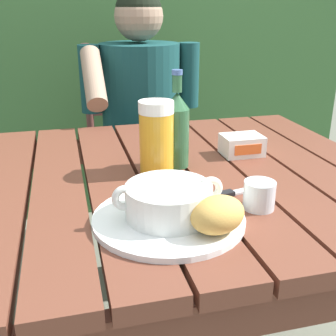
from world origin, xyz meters
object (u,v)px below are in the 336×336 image
bread_roll (218,215)px  beer_bottle (177,128)px  serving_plate (169,218)px  person_eating (142,114)px  butter_tub (242,145)px  table_knife (232,193)px  beer_glass (156,138)px  chair_near_diner (136,149)px  water_glass_small (259,195)px  soup_bowl (169,200)px

bread_roll → beer_bottle: size_ratio=0.51×
serving_plate → bread_roll: bread_roll is taller
person_eating → butter_tub: 0.65m
serving_plate → table_knife: bearing=26.9°
beer_glass → table_knife: bearing=-52.5°
chair_near_diner → table_knife: 1.10m
beer_glass → butter_tub: 0.28m
water_glass_small → butter_tub: bearing=72.4°
chair_near_diner → serving_plate: 1.19m
bread_roll → water_glass_small: bread_roll is taller
chair_near_diner → beer_glass: (-0.10, -0.90, 0.33)m
serving_plate → person_eating: bearing=82.2°
soup_bowl → butter_tub: bearing=48.1°
beer_bottle → water_glass_small: (0.10, -0.28, -0.07)m
table_knife → beer_bottle: bearing=109.3°
bread_roll → butter_tub: size_ratio=1.13×
beer_glass → bread_roll: bearing=-84.2°
serving_plate → table_knife: serving_plate is taller
serving_plate → butter_tub: 0.44m
soup_bowl → chair_near_diner: bearing=83.3°
water_glass_small → chair_near_diner: bearing=92.9°
serving_plate → water_glass_small: water_glass_small is taller
person_eating → water_glass_small: bearing=-86.3°
serving_plate → water_glass_small: 0.19m
beer_glass → beer_bottle: bearing=28.2°
person_eating → soup_bowl: bearing=-97.8°
table_knife → person_eating: bearing=92.2°
beer_glass → beer_bottle: size_ratio=0.73×
soup_bowl → water_glass_small: 0.19m
table_knife → beer_glass: bearing=127.5°
butter_tub → table_knife: bearing=-117.8°
bread_roll → beer_bottle: (0.03, 0.37, 0.06)m
beer_glass → serving_plate: bearing=-97.7°
beer_glass → butter_tub: size_ratio=1.63×
serving_plate → bread_roll: bearing=-49.4°
chair_near_diner → soup_bowl: size_ratio=4.42×
beer_glass → water_glass_small: 0.30m
chair_near_diner → bread_roll: chair_near_diner is taller
beer_bottle → table_knife: beer_bottle is taller
chair_near_diner → water_glass_small: (0.06, -1.14, 0.27)m
bread_roll → beer_bottle: beer_bottle is taller
serving_plate → butter_tub: bearing=48.1°
soup_bowl → beer_glass: (0.03, 0.25, 0.05)m
person_eating → bread_roll: person_eating is taller
beer_glass → beer_bottle: beer_bottle is taller
serving_plate → beer_bottle: (0.09, 0.29, 0.09)m
beer_glass → water_glass_small: size_ratio=2.77×
beer_glass → table_knife: 0.23m
chair_near_diner → butter_tub: size_ratio=8.64×
water_glass_small → table_knife: size_ratio=0.43×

